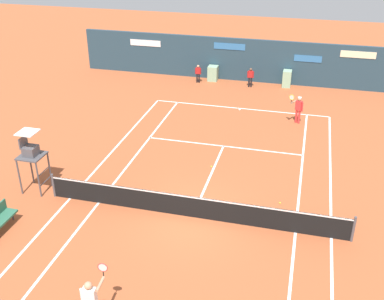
{
  "coord_description": "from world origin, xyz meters",
  "views": [
    {
      "loc": [
        3.75,
        -14.5,
        10.69
      ],
      "look_at": [
        -1.07,
        4.07,
        0.8
      ],
      "focal_mm": 43.24,
      "sensor_mm": 36.0,
      "label": 1
    }
  ],
  "objects_px": {
    "player_near_side": "(91,300)",
    "tennis_ball_near_service_line": "(280,203)",
    "tennis_ball_mid_court": "(211,166)",
    "player_on_baseline": "(298,107)",
    "umpire_chair": "(31,153)",
    "ball_kid_left_post": "(250,76)",
    "ball_kid_right_post": "(198,72)"
  },
  "relations": [
    {
      "from": "player_near_side",
      "to": "ball_kid_left_post",
      "type": "relative_size",
      "value": 1.41
    },
    {
      "from": "player_on_baseline",
      "to": "tennis_ball_mid_court",
      "type": "height_order",
      "value": "player_on_baseline"
    },
    {
      "from": "tennis_ball_mid_court",
      "to": "umpire_chair",
      "type": "bearing_deg",
      "value": -150.87
    },
    {
      "from": "player_on_baseline",
      "to": "ball_kid_left_post",
      "type": "bearing_deg",
      "value": -31.73
    },
    {
      "from": "ball_kid_left_post",
      "to": "ball_kid_right_post",
      "type": "distance_m",
      "value": 3.67
    },
    {
      "from": "umpire_chair",
      "to": "ball_kid_left_post",
      "type": "relative_size",
      "value": 2.06
    },
    {
      "from": "umpire_chair",
      "to": "ball_kid_right_post",
      "type": "relative_size",
      "value": 2.17
    },
    {
      "from": "player_on_baseline",
      "to": "umpire_chair",
      "type": "bearing_deg",
      "value": 69.49
    },
    {
      "from": "umpire_chair",
      "to": "tennis_ball_mid_court",
      "type": "distance_m",
      "value": 8.06
    },
    {
      "from": "tennis_ball_mid_court",
      "to": "player_near_side",
      "type": "bearing_deg",
      "value": -97.38
    },
    {
      "from": "umpire_chair",
      "to": "player_on_baseline",
      "type": "distance_m",
      "value": 14.55
    },
    {
      "from": "tennis_ball_near_service_line",
      "to": "player_on_baseline",
      "type": "bearing_deg",
      "value": 88.62
    },
    {
      "from": "player_on_baseline",
      "to": "ball_kid_left_post",
      "type": "relative_size",
      "value": 1.34
    },
    {
      "from": "umpire_chair",
      "to": "player_on_baseline",
      "type": "relative_size",
      "value": 1.53
    },
    {
      "from": "player_on_baseline",
      "to": "player_near_side",
      "type": "xyz_separation_m",
      "value": [
        -4.9,
        -16.24,
        0.04
      ]
    },
    {
      "from": "ball_kid_left_post",
      "to": "ball_kid_right_post",
      "type": "xyz_separation_m",
      "value": [
        -3.67,
        -0.0,
        -0.04
      ]
    },
    {
      "from": "umpire_chair",
      "to": "player_near_side",
      "type": "bearing_deg",
      "value": 42.08
    },
    {
      "from": "ball_kid_right_post",
      "to": "tennis_ball_mid_court",
      "type": "bearing_deg",
      "value": 98.6
    },
    {
      "from": "umpire_chair",
      "to": "tennis_ball_near_service_line",
      "type": "bearing_deg",
      "value": 98.5
    },
    {
      "from": "umpire_chair",
      "to": "ball_kid_left_post",
      "type": "distance_m",
      "value": 17.02
    },
    {
      "from": "player_near_side",
      "to": "tennis_ball_near_service_line",
      "type": "xyz_separation_m",
      "value": [
        4.7,
        7.71,
        -0.95
      ]
    },
    {
      "from": "player_near_side",
      "to": "tennis_ball_near_service_line",
      "type": "bearing_deg",
      "value": 54.24
    },
    {
      "from": "umpire_chair",
      "to": "ball_kid_left_post",
      "type": "bearing_deg",
      "value": 155.58
    },
    {
      "from": "tennis_ball_near_service_line",
      "to": "ball_kid_right_post",
      "type": "bearing_deg",
      "value": 116.42
    },
    {
      "from": "player_near_side",
      "to": "ball_kid_right_post",
      "type": "xyz_separation_m",
      "value": [
        -2.23,
        21.65,
        -0.25
      ]
    },
    {
      "from": "umpire_chair",
      "to": "tennis_ball_mid_court",
      "type": "height_order",
      "value": "umpire_chair"
    },
    {
      "from": "umpire_chair",
      "to": "ball_kid_right_post",
      "type": "bearing_deg",
      "value": 167.77
    },
    {
      "from": "player_on_baseline",
      "to": "player_near_side",
      "type": "height_order",
      "value": "player_near_side"
    },
    {
      "from": "tennis_ball_mid_court",
      "to": "player_on_baseline",
      "type": "bearing_deg",
      "value": 59.94
    },
    {
      "from": "ball_kid_left_post",
      "to": "player_on_baseline",
      "type": "bearing_deg",
      "value": 115.99
    },
    {
      "from": "player_near_side",
      "to": "ball_kid_left_post",
      "type": "height_order",
      "value": "player_near_side"
    },
    {
      "from": "player_on_baseline",
      "to": "player_near_side",
      "type": "relative_size",
      "value": 0.95
    }
  ]
}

